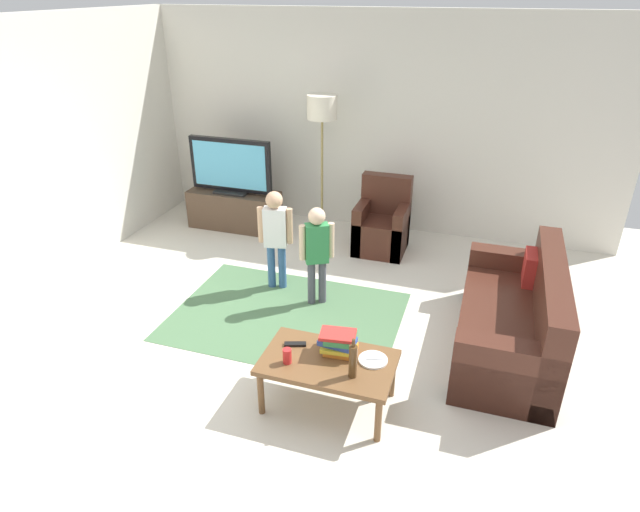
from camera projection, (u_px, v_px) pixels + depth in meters
ground at (299, 349)px, 4.84m from camera, size 7.80×7.80×0.00m
wall_back at (379, 125)px, 6.77m from camera, size 6.00×0.12×2.70m
area_rug at (286, 316)px, 5.32m from camera, size 2.20×1.60×0.01m
tv_stand at (235, 210)px, 7.17m from camera, size 1.20×0.44×0.50m
tv at (231, 167)px, 6.88m from camera, size 1.10×0.28×0.71m
couch at (517, 323)px, 4.70m from camera, size 0.80×1.80×0.86m
armchair at (382, 226)px, 6.55m from camera, size 0.60×0.60×0.90m
floor_lamp at (322, 115)px, 6.38m from camera, size 0.36×0.36×1.78m
child_near_tv at (275, 231)px, 5.55m from camera, size 0.36×0.18×1.09m
child_center at (317, 247)px, 5.27m from camera, size 0.31×0.22×1.04m
coffee_table at (328, 365)px, 4.05m from camera, size 1.00×0.60×0.42m
book_stack at (339, 342)px, 4.07m from camera, size 0.30×0.24×0.18m
bottle at (353, 361)px, 3.80m from camera, size 0.06×0.06×0.32m
tv_remote at (295, 344)px, 4.19m from camera, size 0.18×0.10×0.02m
soda_can at (287, 356)px, 3.97m from camera, size 0.07×0.07×0.12m
plate at (373, 360)px, 4.02m from camera, size 0.22×0.22×0.02m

